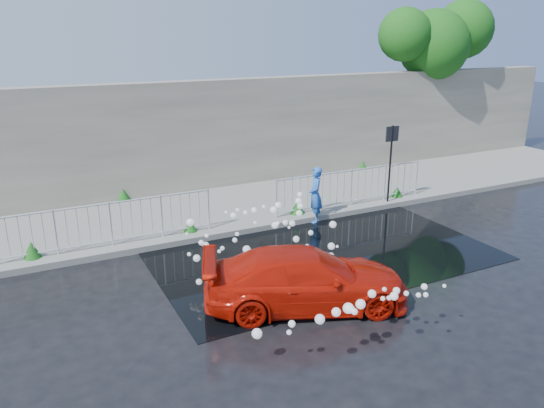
{
  "coord_description": "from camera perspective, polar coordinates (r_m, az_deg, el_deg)",
  "views": [
    {
      "loc": [
        -5.89,
        -9.13,
        5.14
      ],
      "look_at": [
        -0.23,
        2.16,
        1.0
      ],
      "focal_mm": 35.0,
      "sensor_mm": 36.0,
      "label": 1
    }
  ],
  "objects": [
    {
      "name": "tree",
      "position": [
        22.71,
        17.37,
        16.57
      ],
      "size": [
        5.17,
        2.77,
        6.37
      ],
      "color": "#332114",
      "rests_on": "ground"
    },
    {
      "name": "ground",
      "position": [
        12.02,
        5.67,
        -7.26
      ],
      "size": [
        90.0,
        90.0,
        0.0
      ],
      "primitive_type": "plane",
      "color": "black",
      "rests_on": "ground"
    },
    {
      "name": "curb",
      "position": [
        14.4,
        -0.66,
        -2.42
      ],
      "size": [
        30.0,
        0.25,
        0.16
      ],
      "primitive_type": "cube",
      "color": "slate",
      "rests_on": "ground"
    },
    {
      "name": "puddle",
      "position": [
        13.03,
        5.2,
        -5.13
      ],
      "size": [
        8.0,
        5.0,
        0.01
      ],
      "primitive_type": "cube",
      "color": "black",
      "rests_on": "ground"
    },
    {
      "name": "railing_left",
      "position": [
        13.37,
        -16.97,
        -1.91
      ],
      "size": [
        5.05,
        0.05,
        1.1
      ],
      "color": "silver",
      "rests_on": "pavement"
    },
    {
      "name": "retaining_wall",
      "position": [
        17.66,
        -6.72,
        7.45
      ],
      "size": [
        30.0,
        0.6,
        3.5
      ],
      "primitive_type": "cube",
      "color": "#696458",
      "rests_on": "pavement"
    },
    {
      "name": "weeds",
      "position": [
        15.42,
        -4.48,
        -0.11
      ],
      "size": [
        12.17,
        3.93,
        0.39
      ],
      "color": "#144E15",
      "rests_on": "pavement"
    },
    {
      "name": "railing_right",
      "position": [
        15.95,
        8.51,
        1.91
      ],
      "size": [
        5.05,
        0.05,
        1.1
      ],
      "color": "silver",
      "rests_on": "pavement"
    },
    {
      "name": "red_car",
      "position": [
        10.36,
        3.7,
        -8.04
      ],
      "size": [
        4.27,
        2.88,
        1.15
      ],
      "primitive_type": "imported",
      "rotation": [
        0.0,
        0.0,
        1.22
      ],
      "color": "#B71407",
      "rests_on": "ground"
    },
    {
      "name": "sign_post",
      "position": [
        16.22,
        12.68,
        5.55
      ],
      "size": [
        0.45,
        0.06,
        2.5
      ],
      "color": "black",
      "rests_on": "ground"
    },
    {
      "name": "person",
      "position": [
        14.79,
        4.7,
        0.99
      ],
      "size": [
        0.56,
        0.68,
        1.58
      ],
      "primitive_type": "imported",
      "rotation": [
        0.0,
        0.0,
        -1.94
      ],
      "color": "blue",
      "rests_on": "ground"
    },
    {
      "name": "pavement",
      "position": [
        16.13,
        -3.78,
        -0.2
      ],
      "size": [
        30.0,
        4.0,
        0.15
      ],
      "primitive_type": "cube",
      "color": "slate",
      "rests_on": "ground"
    },
    {
      "name": "water_spray",
      "position": [
        11.2,
        1.88,
        -4.75
      ],
      "size": [
        3.71,
        5.74,
        1.08
      ],
      "color": "white",
      "rests_on": "ground"
    }
  ]
}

